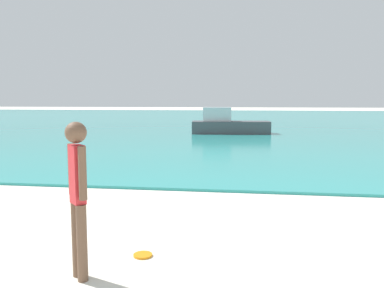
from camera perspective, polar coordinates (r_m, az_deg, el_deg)
water at (r=37.77m, az=7.40°, el=3.61°), size 160.00×60.00×0.06m
person_standing at (r=4.18m, az=-16.22°, el=-6.55°), size 0.29×0.29×1.63m
frisbee at (r=4.89m, az=-7.15°, el=-15.69°), size 0.22×0.22×0.03m
boat_near at (r=21.06m, az=5.20°, el=2.84°), size 4.19×1.64×1.39m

